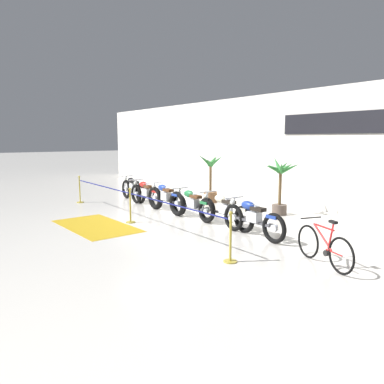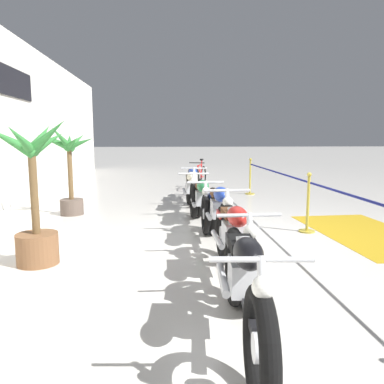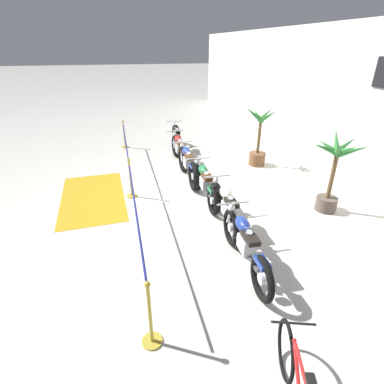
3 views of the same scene
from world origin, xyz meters
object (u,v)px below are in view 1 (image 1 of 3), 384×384
at_px(motorcycle_cream_4, 224,211).
at_px(stanchion_far_left, 112,194).
at_px(motorcycle_red_1, 146,194).
at_px(motorcycle_blue_5, 253,219).
at_px(stanchion_mid_left, 130,211).
at_px(stanchion_mid_right, 230,245).
at_px(motorcycle_blue_2, 165,198).
at_px(floor_banner, 96,226).
at_px(potted_palm_left_of_row, 280,185).
at_px(motorcycle_green_3, 192,204).
at_px(motorcycle_black_0, 133,189).
at_px(potted_palm_right_of_row, 210,181).
at_px(bicycle, 324,247).

height_order(motorcycle_cream_4, stanchion_far_left, stanchion_far_left).
xyz_separation_m(motorcycle_red_1, motorcycle_blue_5, (5.41, 0.07, 0.01)).
bearing_deg(stanchion_mid_left, stanchion_mid_right, 0.00).
bearing_deg(motorcycle_blue_2, stanchion_mid_left, -67.03).
distance_m(motorcycle_cream_4, floor_banner, 3.71).
bearing_deg(stanchion_far_left, motorcycle_cream_4, 29.54).
relative_size(motorcycle_red_1, stanchion_far_left, 0.25).
relative_size(motorcycle_red_1, potted_palm_left_of_row, 1.16).
height_order(motorcycle_green_3, motorcycle_blue_5, motorcycle_blue_5).
bearing_deg(stanchion_mid_left, motorcycle_cream_4, 42.55).
relative_size(stanchion_far_left, stanchion_mid_left, 8.34).
relative_size(motorcycle_black_0, floor_banner, 0.75).
xyz_separation_m(motorcycle_cream_4, potted_palm_left_of_row, (-0.25, 2.62, 0.50)).
bearing_deg(motorcycle_cream_4, motorcycle_blue_2, -175.31).
bearing_deg(motorcycle_red_1, motorcycle_blue_5, 0.73).
bearing_deg(stanchion_mid_right, motorcycle_red_1, 165.41).
height_order(stanchion_mid_right, floor_banner, stanchion_mid_right).
distance_m(motorcycle_cream_4, potted_palm_left_of_row, 2.68).
xyz_separation_m(stanchion_mid_left, floor_banner, (-0.18, -1.01, -0.35)).
xyz_separation_m(motorcycle_green_3, floor_banner, (-0.85, -2.81, -0.46)).
bearing_deg(motorcycle_blue_5, motorcycle_green_3, 179.49).
height_order(motorcycle_blue_2, motorcycle_blue_5, motorcycle_blue_2).
distance_m(motorcycle_blue_5, potted_palm_right_of_row, 5.27).
xyz_separation_m(motorcycle_black_0, potted_palm_right_of_row, (2.10, 2.29, 0.35)).
bearing_deg(stanchion_far_left, motorcycle_blue_5, 21.18).
height_order(stanchion_mid_left, stanchion_mid_right, same).
bearing_deg(potted_palm_left_of_row, motorcycle_black_0, -153.57).
relative_size(potted_palm_right_of_row, stanchion_mid_right, 1.84).
distance_m(motorcycle_red_1, stanchion_far_left, 1.92).
bearing_deg(motorcycle_black_0, motorcycle_blue_2, -4.34).
distance_m(motorcycle_black_0, stanchion_mid_left, 3.96).
xyz_separation_m(motorcycle_green_3, bicycle, (5.02, -0.45, -0.09)).
distance_m(motorcycle_blue_5, potted_palm_left_of_row, 3.15).
bearing_deg(potted_palm_left_of_row, bicycle, -39.34).
bearing_deg(motorcycle_blue_5, potted_palm_left_of_row, 118.37).
height_order(motorcycle_green_3, bicycle, bicycle).
bearing_deg(potted_palm_left_of_row, motorcycle_red_1, -144.47).
distance_m(potted_palm_left_of_row, stanchion_mid_right, 5.26).
height_order(motorcycle_black_0, potted_palm_right_of_row, potted_palm_right_of_row).
distance_m(motorcycle_green_3, potted_palm_right_of_row, 3.15).
distance_m(stanchion_mid_left, stanchion_mid_right, 4.44).
bearing_deg(motorcycle_red_1, potted_palm_left_of_row, 35.53).
height_order(motorcycle_green_3, stanchion_mid_left, stanchion_mid_left).
relative_size(motorcycle_black_0, potted_palm_left_of_row, 1.15).
bearing_deg(motorcycle_blue_5, stanchion_far_left, -158.82).
bearing_deg(motorcycle_red_1, stanchion_far_left, -63.99).
bearing_deg(motorcycle_green_3, bicycle, -5.11).
xyz_separation_m(motorcycle_blue_5, stanchion_mid_left, (-3.30, -1.77, -0.12)).
distance_m(potted_palm_left_of_row, stanchion_mid_left, 4.91).
bearing_deg(motorcycle_black_0, stanchion_mid_left, -28.40).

